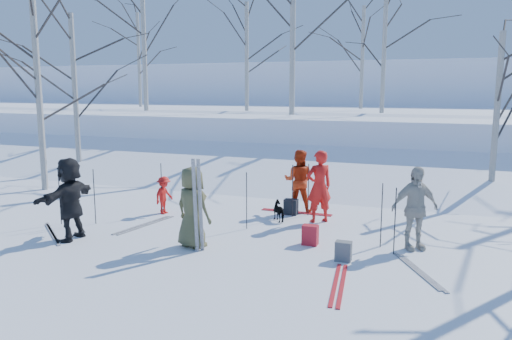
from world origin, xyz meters
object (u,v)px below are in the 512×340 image
at_px(skier_red_seated, 164,195).
at_px(skier_grey_west, 70,199).
at_px(backpack_red, 310,235).
at_px(backpack_grey, 343,251).
at_px(backpack_dark, 291,207).
at_px(skier_redor_behind, 299,181).
at_px(skier_cream_east, 415,208).
at_px(skier_red_north, 319,186).
at_px(dog, 280,211).
at_px(skier_olive_center, 192,207).

xyz_separation_m(skier_red_seated, skier_grey_west, (-0.70, -2.66, 0.40)).
distance_m(skier_grey_west, backpack_red, 5.19).
xyz_separation_m(backpack_grey, backpack_dark, (-1.95, 3.03, 0.01)).
bearing_deg(skier_redor_behind, skier_cream_east, 138.68).
bearing_deg(backpack_dark, skier_cream_east, -30.11).
bearing_deg(skier_grey_west, skier_red_north, 124.85).
bearing_deg(dog, backpack_dark, -140.82).
height_order(skier_red_seated, backpack_red, skier_red_seated).
relative_size(skier_olive_center, dog, 2.86).
relative_size(skier_olive_center, skier_cream_east, 0.98).
relative_size(skier_red_north, dog, 3.01).
distance_m(skier_red_north, skier_grey_west, 5.71).
bearing_deg(skier_red_seated, skier_red_north, -74.84).
distance_m(skier_red_north, backpack_grey, 2.90).
relative_size(backpack_red, backpack_dark, 1.05).
bearing_deg(skier_olive_center, backpack_dark, -93.11).
height_order(skier_cream_east, backpack_grey, skier_cream_east).
bearing_deg(backpack_dark, skier_olive_center, -108.59).
height_order(skier_olive_center, skier_red_north, skier_red_north).
distance_m(skier_cream_east, skier_grey_west, 7.22).
bearing_deg(skier_red_north, backpack_grey, 75.19).
relative_size(skier_grey_west, backpack_dark, 4.48).
distance_m(dog, backpack_red, 2.00).
distance_m(skier_redor_behind, skier_cream_east, 3.81).
relative_size(backpack_red, backpack_grey, 1.11).
height_order(backpack_red, backpack_grey, backpack_red).
bearing_deg(skier_cream_east, skier_olive_center, 166.67).
xyz_separation_m(skier_olive_center, skier_red_seated, (-2.01, 2.20, -0.35)).
height_order(skier_redor_behind, dog, skier_redor_behind).
distance_m(skier_red_north, skier_redor_behind, 1.17).
bearing_deg(backpack_dark, dog, -95.84).
bearing_deg(dog, skier_redor_behind, -142.42).
bearing_deg(dog, skier_cream_east, 115.54).
distance_m(skier_olive_center, backpack_dark, 3.53).
relative_size(skier_red_seated, skier_grey_west, 0.55).
xyz_separation_m(dog, backpack_dark, (0.07, 0.69, -0.05)).
xyz_separation_m(backpack_red, backpack_dark, (-1.11, 2.29, -0.01)).
bearing_deg(skier_red_north, skier_cream_east, 111.04).
distance_m(skier_red_north, backpack_dark, 1.17).
height_order(skier_olive_center, skier_grey_west, skier_grey_west).
bearing_deg(skier_redor_behind, skier_grey_west, 42.04).
relative_size(skier_olive_center, backpack_dark, 4.19).
bearing_deg(skier_red_seated, skier_olive_center, -131.71).
xyz_separation_m(skier_redor_behind, dog, (-0.15, -1.12, -0.57)).
xyz_separation_m(skier_red_north, skier_red_seated, (-3.96, -0.64, -0.39)).
distance_m(skier_olive_center, skier_red_north, 3.45).
relative_size(skier_cream_east, backpack_red, 4.06).
bearing_deg(skier_grey_west, dog, 128.76).
distance_m(skier_olive_center, skier_grey_west, 2.75).
xyz_separation_m(skier_cream_east, skier_grey_west, (-6.96, -1.92, 0.04)).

